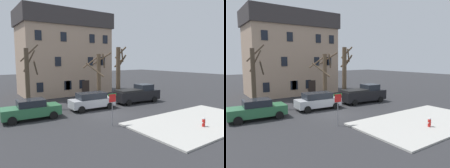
# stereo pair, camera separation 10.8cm
# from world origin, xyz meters

# --- Properties ---
(ground_plane) EXTENTS (120.00, 120.00, 0.00)m
(ground_plane) POSITION_xyz_m (0.00, 0.00, 0.00)
(ground_plane) COLOR #2D2D30
(sidewalk_slab) EXTENTS (11.29, 6.25, 0.12)m
(sidewalk_slab) POSITION_xyz_m (4.46, -6.32, 0.06)
(sidewalk_slab) COLOR #B7B5AD
(sidewalk_slab) RESTS_ON ground_plane
(building_main) EXTENTS (12.89, 7.29, 11.81)m
(building_main) POSITION_xyz_m (1.48, 13.83, 6.00)
(building_main) COLOR tan
(building_main) RESTS_ON ground_plane
(tree_bare_near) EXTENTS (1.71, 2.50, 6.63)m
(tree_bare_near) POSITION_xyz_m (-5.70, 5.93, 3.33)
(tree_bare_near) COLOR #4C3D2D
(tree_bare_near) RESTS_ON ground_plane
(tree_bare_mid) EXTENTS (3.36, 3.35, 5.96)m
(tree_bare_mid) POSITION_xyz_m (2.16, 5.26, 3.19)
(tree_bare_mid) COLOR brown
(tree_bare_mid) RESTS_ON ground_plane
(tree_bare_far) EXTENTS (1.36, 1.90, 6.67)m
(tree_bare_far) POSITION_xyz_m (4.93, 5.01, 3.54)
(tree_bare_far) COLOR brown
(tree_bare_far) RESTS_ON ground_plane
(car_green_sedan) EXTENTS (4.84, 2.31, 1.71)m
(car_green_sedan) POSITION_xyz_m (-6.40, 2.23, 0.86)
(car_green_sedan) COLOR #2D6B42
(car_green_sedan) RESTS_ON ground_plane
(car_silver_wagon) EXTENTS (4.69, 2.24, 1.73)m
(car_silver_wagon) POSITION_xyz_m (-0.37, 2.43, 0.90)
(car_silver_wagon) COLOR #B7BABF
(car_silver_wagon) RESTS_ON ground_plane
(pickup_truck_black) EXTENTS (5.62, 2.48, 2.12)m
(pickup_truck_black) POSITION_xyz_m (5.76, 2.34, 1.02)
(pickup_truck_black) COLOR black
(pickup_truck_black) RESTS_ON ground_plane
(fire_hydrant) EXTENTS (0.42, 0.22, 0.70)m
(fire_hydrant) POSITION_xyz_m (3.52, -7.50, 0.48)
(fire_hydrant) COLOR red
(fire_hydrant) RESTS_ON sidewalk_slab
(street_sign_pole) EXTENTS (0.76, 0.07, 2.51)m
(street_sign_pole) POSITION_xyz_m (-1.77, -3.20, 1.77)
(street_sign_pole) COLOR slate
(street_sign_pole) RESTS_ON ground_plane
(bicycle_leaning) EXTENTS (1.75, 0.14, 1.03)m
(bicycle_leaning) POSITION_xyz_m (-6.47, 3.83, 0.37)
(bicycle_leaning) COLOR black
(bicycle_leaning) RESTS_ON ground_plane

